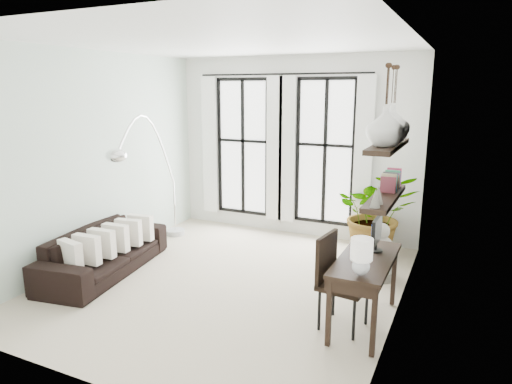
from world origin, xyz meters
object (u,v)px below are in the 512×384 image
Objects in this scene: desk_chair at (336,275)px; buddha at (380,255)px; desk at (365,264)px; plant at (376,213)px; arc_lamp at (147,146)px; sofa at (105,251)px.

desk_chair reaches higher than buddha.
plant is at bearing 97.85° from desk.
buddha is at bearing 8.27° from arc_lamp.
sofa is at bearing -144.47° from plant.
desk_chair is at bearing -17.16° from arc_lamp.
desk reaches higher than buddha.
buddha is (3.67, 1.49, 0.02)m from sofa.
desk is 1.51m from buddha.
desk_chair is at bearing -159.14° from desk.
desk is (0.33, -2.40, 0.06)m from plant.
desk_chair is 3.70m from arc_lamp.
arc_lamp reaches higher than sofa.
arc_lamp reaches higher than buddha.
desk is 1.67× the size of buddha.
desk_chair is (3.46, -0.07, 0.28)m from sofa.
plant reaches higher than desk.
plant is 0.61× the size of arc_lamp.
desk_chair reaches higher than sofa.
arc_lamp is at bearing -156.05° from plant.
plant is 3.78m from arc_lamp.
plant reaches higher than sofa.
sofa is 0.98× the size of arc_lamp.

